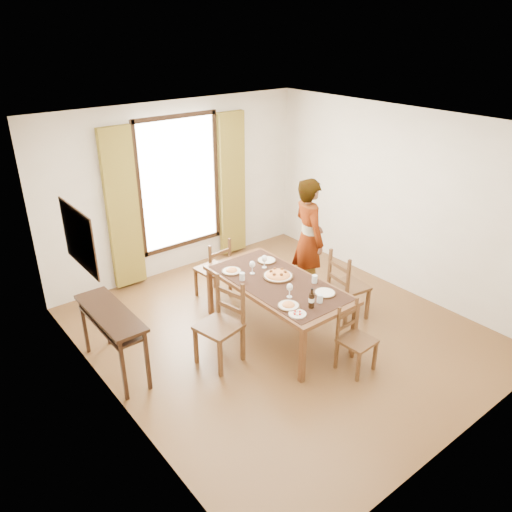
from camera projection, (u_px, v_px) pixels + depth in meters
ground at (280, 331)px, 6.63m from camera, size 5.00×5.00×0.00m
room_shell at (276, 220)px, 6.06m from camera, size 4.60×5.10×2.74m
console_table at (111, 320)px, 5.62m from camera, size 0.38×1.20×0.80m
dining_table at (278, 286)px, 6.32m from camera, size 0.98×1.97×0.76m
chair_west at (221, 326)px, 5.87m from camera, size 0.55×0.55×1.04m
chair_north at (214, 270)px, 7.28m from camera, size 0.45×0.45×0.94m
chair_south at (355, 340)px, 5.78m from camera, size 0.39×0.39×0.84m
chair_east at (347, 287)px, 6.76m from camera, size 0.50×0.50×1.00m
man at (309, 239)px, 7.17m from camera, size 0.89×0.78×1.80m
plate_sw at (289, 304)px, 5.74m from camera, size 0.27×0.27×0.05m
plate_se at (325, 292)px, 6.01m from camera, size 0.27×0.27×0.05m
plate_nw at (232, 270)px, 6.53m from camera, size 0.27×0.27×0.05m
plate_ne at (266, 259)px, 6.83m from camera, size 0.27×0.27×0.05m
pasta_platter at (278, 273)px, 6.39m from camera, size 0.40×0.40×0.10m
caprese_plate at (297, 313)px, 5.58m from camera, size 0.20×0.20×0.04m
wine_glass_a at (290, 290)px, 5.91m from camera, size 0.08×0.08×0.18m
wine_glass_b at (264, 261)px, 6.62m from camera, size 0.08×0.08×0.18m
wine_glass_c at (252, 267)px, 6.46m from camera, size 0.08×0.08×0.18m
tumbler_a at (315, 279)px, 6.26m from camera, size 0.07×0.07×0.10m
tumbler_b at (242, 276)px, 6.32m from camera, size 0.07×0.07×0.10m
tumbler_c at (320, 299)px, 5.82m from camera, size 0.07×0.07×0.10m
wine_bottle at (312, 298)px, 5.68m from camera, size 0.07×0.07×0.25m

